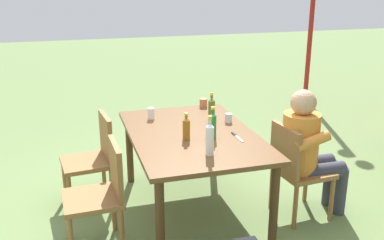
{
  "coord_description": "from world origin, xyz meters",
  "views": [
    {
      "loc": [
        3.54,
        -1.04,
        2.09
      ],
      "look_at": [
        0.0,
        0.0,
        0.88
      ],
      "focal_mm": 41.32,
      "sensor_mm": 36.0,
      "label": 1
    }
  ],
  "objects_px": {
    "cup_white": "(151,114)",
    "table_knife": "(237,136)",
    "bottle_clear": "(210,138)",
    "dining_table": "(192,142)",
    "cup_glass": "(228,118)",
    "chair_near_right": "(102,191)",
    "bottle_amber": "(186,128)",
    "chair_near_left": "(94,155)",
    "bottle_green": "(213,125)",
    "bottle_olive": "(212,110)",
    "cup_terracotta": "(203,103)",
    "person_in_white_shirt": "(308,147)",
    "chair_far_right": "(296,166)"
  },
  "relations": [
    {
      "from": "chair_near_right",
      "to": "cup_terracotta",
      "type": "height_order",
      "value": "chair_near_right"
    },
    {
      "from": "chair_far_right",
      "to": "chair_near_right",
      "type": "xyz_separation_m",
      "value": [
        -0.01,
        -1.68,
        0.0
      ]
    },
    {
      "from": "chair_near_right",
      "to": "bottle_amber",
      "type": "relative_size",
      "value": 3.69
    },
    {
      "from": "bottle_amber",
      "to": "table_knife",
      "type": "xyz_separation_m",
      "value": [
        0.06,
        0.43,
        -0.1
      ]
    },
    {
      "from": "cup_white",
      "to": "person_in_white_shirt",
      "type": "bearing_deg",
      "value": 54.93
    },
    {
      "from": "chair_near_right",
      "to": "bottle_clear",
      "type": "height_order",
      "value": "bottle_clear"
    },
    {
      "from": "cup_white",
      "to": "cup_glass",
      "type": "bearing_deg",
      "value": 66.08
    },
    {
      "from": "dining_table",
      "to": "bottle_amber",
      "type": "relative_size",
      "value": 6.94
    },
    {
      "from": "chair_far_right",
      "to": "person_in_white_shirt",
      "type": "xyz_separation_m",
      "value": [
        -0.01,
        0.11,
        0.17
      ]
    },
    {
      "from": "chair_far_right",
      "to": "cup_glass",
      "type": "relative_size",
      "value": 10.03
    },
    {
      "from": "cup_glass",
      "to": "table_knife",
      "type": "relative_size",
      "value": 0.36
    },
    {
      "from": "dining_table",
      "to": "cup_terracotta",
      "type": "relative_size",
      "value": 18.28
    },
    {
      "from": "dining_table",
      "to": "bottle_olive",
      "type": "bearing_deg",
      "value": 131.2
    },
    {
      "from": "chair_near_left",
      "to": "table_knife",
      "type": "distance_m",
      "value": 1.35
    },
    {
      "from": "cup_white",
      "to": "table_knife",
      "type": "relative_size",
      "value": 0.47
    },
    {
      "from": "chair_near_left",
      "to": "bottle_amber",
      "type": "xyz_separation_m",
      "value": [
        0.52,
        0.75,
        0.37
      ]
    },
    {
      "from": "bottle_green",
      "to": "bottle_olive",
      "type": "xyz_separation_m",
      "value": [
        -0.41,
        0.13,
        0.0
      ]
    },
    {
      "from": "chair_near_right",
      "to": "cup_white",
      "type": "height_order",
      "value": "cup_white"
    },
    {
      "from": "chair_far_right",
      "to": "cup_terracotta",
      "type": "height_order",
      "value": "chair_far_right"
    },
    {
      "from": "table_knife",
      "to": "bottle_olive",
      "type": "bearing_deg",
      "value": -168.91
    },
    {
      "from": "cup_white",
      "to": "cup_glass",
      "type": "distance_m",
      "value": 0.75
    },
    {
      "from": "chair_near_left",
      "to": "cup_white",
      "type": "distance_m",
      "value": 0.67
    },
    {
      "from": "bottle_olive",
      "to": "cup_glass",
      "type": "bearing_deg",
      "value": 75.18
    },
    {
      "from": "bottle_olive",
      "to": "bottle_green",
      "type": "bearing_deg",
      "value": -17.53
    },
    {
      "from": "chair_near_left",
      "to": "cup_white",
      "type": "relative_size",
      "value": 7.65
    },
    {
      "from": "chair_near_right",
      "to": "bottle_clear",
      "type": "xyz_separation_m",
      "value": [
        0.16,
        0.83,
        0.41
      ]
    },
    {
      "from": "chair_near_left",
      "to": "bottle_clear",
      "type": "relative_size",
      "value": 2.72
    },
    {
      "from": "chair_near_left",
      "to": "cup_glass",
      "type": "relative_size",
      "value": 10.03
    },
    {
      "from": "dining_table",
      "to": "cup_glass",
      "type": "distance_m",
      "value": 0.47
    },
    {
      "from": "dining_table",
      "to": "chair_near_left",
      "type": "height_order",
      "value": "chair_near_left"
    },
    {
      "from": "cup_glass",
      "to": "person_in_white_shirt",
      "type": "bearing_deg",
      "value": 44.08
    },
    {
      "from": "chair_near_right",
      "to": "person_in_white_shirt",
      "type": "distance_m",
      "value": 1.8
    },
    {
      "from": "chair_near_left",
      "to": "bottle_clear",
      "type": "xyz_separation_m",
      "value": [
        0.9,
        0.83,
        0.41
      ]
    },
    {
      "from": "chair_far_right",
      "to": "person_in_white_shirt",
      "type": "height_order",
      "value": "person_in_white_shirt"
    },
    {
      "from": "bottle_amber",
      "to": "table_knife",
      "type": "bearing_deg",
      "value": 81.57
    },
    {
      "from": "person_in_white_shirt",
      "to": "table_knife",
      "type": "height_order",
      "value": "person_in_white_shirt"
    },
    {
      "from": "bottle_amber",
      "to": "table_knife",
      "type": "height_order",
      "value": "bottle_amber"
    },
    {
      "from": "bottle_clear",
      "to": "bottle_amber",
      "type": "distance_m",
      "value": 0.39
    },
    {
      "from": "chair_far_right",
      "to": "bottle_clear",
      "type": "height_order",
      "value": "bottle_clear"
    },
    {
      "from": "table_knife",
      "to": "person_in_white_shirt",
      "type": "bearing_deg",
      "value": 74.94
    },
    {
      "from": "cup_terracotta",
      "to": "dining_table",
      "type": "bearing_deg",
      "value": -24.72
    },
    {
      "from": "cup_glass",
      "to": "cup_white",
      "type": "bearing_deg",
      "value": -113.92
    },
    {
      "from": "table_knife",
      "to": "bottle_green",
      "type": "bearing_deg",
      "value": -95.51
    },
    {
      "from": "chair_near_left",
      "to": "chair_near_right",
      "type": "bearing_deg",
      "value": 0.03
    },
    {
      "from": "bottle_clear",
      "to": "cup_glass",
      "type": "height_order",
      "value": "bottle_clear"
    },
    {
      "from": "bottle_clear",
      "to": "dining_table",
      "type": "bearing_deg",
      "value": 178.85
    },
    {
      "from": "chair_near_right",
      "to": "bottle_clear",
      "type": "distance_m",
      "value": 0.94
    },
    {
      "from": "cup_glass",
      "to": "table_knife",
      "type": "xyz_separation_m",
      "value": [
        0.39,
        -0.07,
        -0.04
      ]
    },
    {
      "from": "bottle_amber",
      "to": "bottle_green",
      "type": "distance_m",
      "value": 0.22
    },
    {
      "from": "chair_near_right",
      "to": "cup_glass",
      "type": "xyz_separation_m",
      "value": [
        -0.55,
        1.26,
        0.31
      ]
    }
  ]
}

